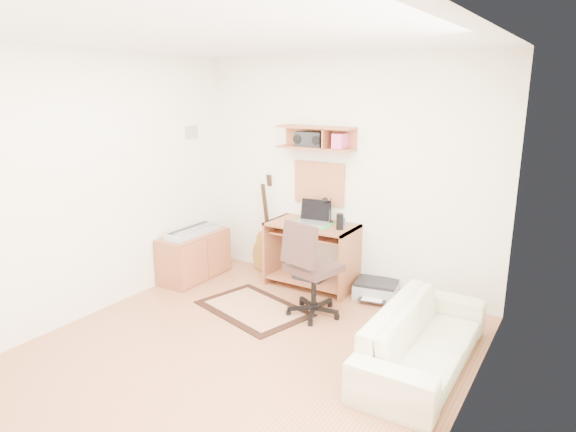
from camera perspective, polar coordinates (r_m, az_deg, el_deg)
The scene contains 22 objects.
floor at distance 4.54m, azimuth -5.57°, elevation -15.54°, with size 3.60×4.00×0.01m, color #B6724C.
ceiling at distance 3.95m, azimuth -6.54°, elevation 19.41°, with size 3.60×4.00×0.01m, color white.
back_wall at distance 5.73m, azimuth 6.33°, elevation 4.73°, with size 3.60×0.01×2.60m, color white.
left_wall at distance 5.33m, azimuth -21.62°, elevation 3.06°, with size 0.01×4.00×2.60m, color white.
right_wall at distance 3.31m, azimuth 19.68°, elevation -3.25°, with size 0.01×4.00×2.60m, color white.
wall_shelf at distance 5.70m, azimuth 3.11°, elevation 8.80°, with size 0.90×0.25×0.26m, color #9C5937.
cork_board at distance 5.87m, azimuth 3.54°, elevation 3.72°, with size 0.64×0.03×0.49m, color tan.
wall_photo at distance 6.26m, azimuth -10.79°, elevation 9.26°, with size 0.02×0.20×0.15m, color #4C8CBF.
desk at distance 5.83m, azimuth 2.68°, elevation -4.43°, with size 1.00×0.55×0.75m, color #9C5937, non-canonical shape.
laptop at distance 5.67m, azimuth 2.65°, elevation 0.37°, with size 0.34×0.34×0.26m, color silver, non-canonical shape.
speaker at distance 5.49m, azimuth 5.85°, elevation -0.64°, with size 0.08×0.08×0.17m, color black.
desk_lamp at distance 5.73m, azimuth 4.83°, elevation 0.65°, with size 0.10×0.10×0.29m, color black, non-canonical shape.
pencil_cup at distance 5.65m, azimuth 6.13°, elevation -0.64°, with size 0.07×0.07×0.09m, color #35409F.
boombox at distance 5.73m, azimuth 2.47°, elevation 8.64°, with size 0.32×0.15×0.17m, color black.
rug at distance 5.38m, azimuth -3.89°, elevation -10.33°, with size 1.13×0.75×0.02m, color beige.
task_chair at distance 5.07m, azimuth 2.95°, elevation -5.83°, with size 0.51×0.51×1.01m, color #392621, non-canonical shape.
cabinet at distance 6.21m, azimuth -10.50°, elevation -4.43°, with size 0.40×0.90×0.55m, color #9C5937.
music_keyboard at distance 6.12m, azimuth -10.63°, elevation -1.70°, with size 0.23×0.75×0.07m, color #B2B5BA.
guitar at distance 6.25m, azimuth -2.72°, elevation -0.90°, with size 0.32×0.20×1.21m, color olive, non-canonical shape.
waste_basket at distance 6.27m, azimuth -11.14°, elevation -5.44°, with size 0.26×0.26×0.31m, color white.
printer at distance 5.70m, azimuth 9.92°, elevation -8.18°, with size 0.46×0.36×0.17m, color #A5A8AA.
sofa at distance 4.38m, azimuth 15.06°, elevation -12.18°, with size 1.70×0.50×0.66m, color beige.
Camera 1 is at (2.42, -3.10, 2.25)m, focal length 31.58 mm.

